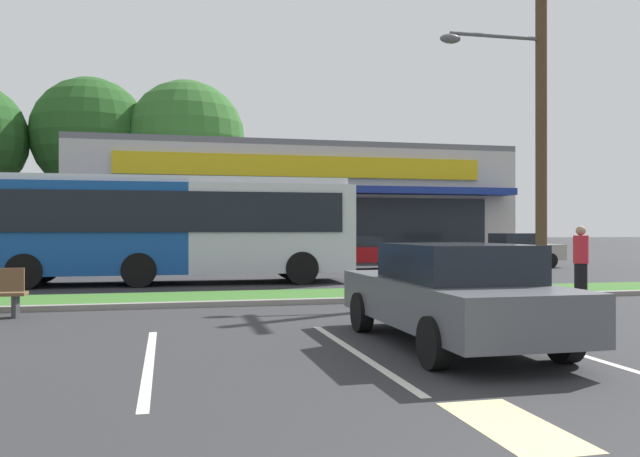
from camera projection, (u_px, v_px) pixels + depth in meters
name	position (u px, v px, depth m)	size (l,w,h in m)	color
grass_median	(286.00, 296.00, 15.65)	(56.00, 2.20, 0.12)	#386B28
curb_lip	(296.00, 302.00, 14.46)	(56.00, 0.24, 0.12)	gray
parking_stripe_1	(149.00, 361.00, 8.21)	(0.12, 4.80, 0.01)	silver
parking_stripe_2	(357.00, 353.00, 8.76)	(0.12, 4.80, 0.01)	silver
parking_stripe_3	(600.00, 361.00, 8.25)	(0.12, 4.80, 0.01)	silver
lot_arrow	(512.00, 425.00, 5.54)	(0.70, 1.60, 0.01)	beige
storefront_building	(287.00, 205.00, 37.38)	(23.01, 12.14, 6.14)	#BCB7AD
tree_mid_left	(90.00, 136.00, 44.78)	(7.97, 7.97, 12.11)	#473323
tree_mid	(186.00, 139.00, 45.19)	(8.15, 8.15, 12.01)	#473323
utility_pole	(536.00, 103.00, 17.27)	(3.03, 2.40, 9.36)	#4C3826
city_bus	(170.00, 226.00, 19.98)	(11.30, 2.92, 3.25)	#144793
car_0	(40.00, 253.00, 24.09)	(4.73, 1.91, 1.58)	black
car_1	(358.00, 252.00, 27.10)	(4.52, 1.87, 1.35)	maroon
car_2	(513.00, 250.00, 28.70)	(4.22, 1.98, 1.50)	#9E998C
car_3	(451.00, 293.00, 9.32)	(1.96, 4.76, 1.47)	#515459
pedestrian_near_bench	(581.00, 262.00, 15.71)	(0.35, 0.35, 1.76)	black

